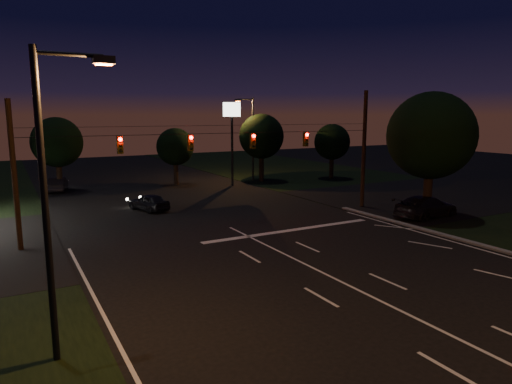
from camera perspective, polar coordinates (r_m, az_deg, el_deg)
ground at (r=18.54m, az=16.52°, el=-13.52°), size 140.00×140.00×0.00m
cross_street_right at (r=43.27m, az=20.08°, el=-0.50°), size 20.00×16.00×0.02m
stop_bar at (r=28.81m, az=4.34°, el=-4.79°), size 12.00×0.50×0.01m
utility_pole_right at (r=36.93m, az=13.07°, el=-1.82°), size 0.30×0.30×9.00m
utility_pole_left at (r=27.73m, az=-27.32°, el=-6.46°), size 0.28×0.28×8.00m
signal_span at (r=29.52m, az=-4.17°, el=6.37°), size 24.00×0.40×1.56m
pole_sign_right at (r=46.50m, az=-3.03°, el=8.46°), size 1.80×0.30×8.40m
street_light_left at (r=13.96m, az=-23.97°, el=0.88°), size 2.20×0.35×9.00m
street_light_right_far at (r=49.79m, az=-0.66°, el=7.40°), size 2.20×0.35×9.00m
tree_right_near at (r=34.00m, az=20.85°, el=6.49°), size 6.00×6.00×8.76m
tree_far_b at (r=46.19m, az=-23.60°, el=5.65°), size 4.60×4.60×6.98m
tree_far_c at (r=47.57m, az=-10.09°, el=5.53°), size 3.80×3.80×5.86m
tree_far_d at (r=49.43m, az=0.63°, el=6.90°), size 4.80×4.80×7.30m
tree_far_e at (r=52.27m, az=9.43°, el=6.14°), size 4.00×4.00×6.18m
car_oncoming_a at (r=35.48m, az=-13.24°, el=-1.24°), size 2.66×4.03×1.28m
car_oncoming_b at (r=47.13m, az=-23.52°, el=0.89°), size 2.23×4.26×1.33m
car_cross at (r=34.40m, az=20.49°, el=-1.71°), size 5.48×2.66×1.54m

